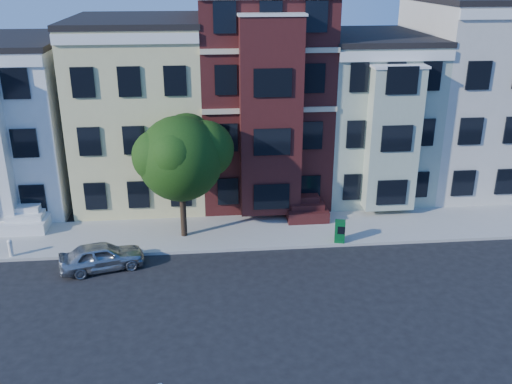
{
  "coord_description": "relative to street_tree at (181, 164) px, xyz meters",
  "views": [
    {
      "loc": [
        -3.51,
        -18.61,
        12.85
      ],
      "look_at": [
        -1.38,
        3.17,
        4.2
      ],
      "focal_mm": 40.0,
      "sensor_mm": 36.0,
      "label": 1
    }
  ],
  "objects": [
    {
      "name": "ground",
      "position": [
        4.6,
        -7.77,
        -3.97
      ],
      "size": [
        120.0,
        120.0,
        0.0
      ],
      "primitive_type": "plane",
      "color": "black"
    },
    {
      "name": "far_sidewalk",
      "position": [
        4.6,
        0.23,
        -3.89
      ],
      "size": [
        60.0,
        4.0,
        0.15
      ],
      "primitive_type": "cube",
      "color": "#9E9B93",
      "rests_on": "ground"
    },
    {
      "name": "house_white",
      "position": [
        -10.4,
        6.73,
        0.53
      ],
      "size": [
        8.0,
        9.0,
        9.0
      ],
      "primitive_type": "cube",
      "color": "white",
      "rests_on": "ground"
    },
    {
      "name": "house_yellow",
      "position": [
        -2.4,
        6.73,
        1.03
      ],
      "size": [
        7.0,
        9.0,
        10.0
      ],
      "primitive_type": "cube",
      "color": "beige",
      "rests_on": "ground"
    },
    {
      "name": "house_brown",
      "position": [
        4.6,
        6.73,
        2.03
      ],
      "size": [
        7.0,
        9.0,
        12.0
      ],
      "primitive_type": "cube",
      "color": "#3E1413",
      "rests_on": "ground"
    },
    {
      "name": "house_green",
      "position": [
        11.1,
        6.73,
        0.53
      ],
      "size": [
        6.0,
        9.0,
        9.0
      ],
      "primitive_type": "cube",
      "color": "#A1AF96",
      "rests_on": "ground"
    },
    {
      "name": "house_cream",
      "position": [
        18.1,
        6.73,
        1.53
      ],
      "size": [
        8.0,
        9.0,
        11.0
      ],
      "primitive_type": "cube",
      "color": "beige",
      "rests_on": "ground"
    },
    {
      "name": "street_tree",
      "position": [
        0.0,
        0.0,
        0.0
      ],
      "size": [
        8.04,
        8.04,
        7.64
      ],
      "primitive_type": null,
      "rotation": [
        0.0,
        0.0,
        -0.26
      ],
      "color": "#204710",
      "rests_on": "far_sidewalk"
    },
    {
      "name": "parked_car",
      "position": [
        -3.65,
        -2.85,
        -3.33
      ],
      "size": [
        4.01,
        2.4,
        1.28
      ],
      "primitive_type": "imported",
      "rotation": [
        0.0,
        0.0,
        1.82
      ],
      "color": "#A5A8AD",
      "rests_on": "ground"
    },
    {
      "name": "newspaper_box",
      "position": [
        7.68,
        -1.47,
        -3.26
      ],
      "size": [
        0.59,
        0.55,
        1.11
      ],
      "primitive_type": "cube",
      "rotation": [
        0.0,
        0.0,
        -0.23
      ],
      "color": "#095524",
      "rests_on": "far_sidewalk"
    },
    {
      "name": "fire_hydrant",
      "position": [
        -8.07,
        -1.47,
        -3.48
      ],
      "size": [
        0.28,
        0.28,
        0.69
      ],
      "primitive_type": "cylinder",
      "rotation": [
        0.0,
        0.0,
        0.16
      ],
      "color": "silver",
      "rests_on": "far_sidewalk"
    }
  ]
}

